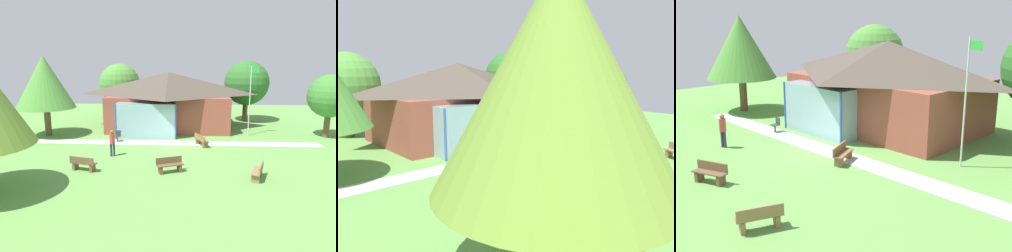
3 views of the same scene
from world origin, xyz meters
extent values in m
plane|color=#609947|center=(0.00, 0.00, 0.00)|extent=(44.00, 44.00, 0.00)
cube|color=brown|center=(-0.84, 6.47, 1.54)|extent=(10.52, 6.79, 3.08)
pyramid|color=#4C4238|center=(-0.84, 6.47, 4.08)|extent=(11.52, 7.79, 2.00)
cube|color=#8CB2BF|center=(-2.41, 2.48, 1.39)|extent=(4.73, 1.20, 2.77)
cylinder|color=#3359B2|center=(-4.78, 1.88, 1.39)|extent=(0.12, 0.12, 2.77)
cylinder|color=#3359B2|center=(-0.05, 1.88, 1.39)|extent=(0.12, 0.12, 2.77)
cube|color=#ADADA8|center=(0.00, 0.73, 0.01)|extent=(21.35, 1.34, 0.03)
cylinder|color=silver|center=(5.93, 3.51, 2.85)|extent=(0.08, 0.08, 5.69)
cube|color=green|center=(6.23, 3.51, 5.34)|extent=(0.60, 0.02, 0.40)
cube|color=brown|center=(1.91, 0.14, 0.45)|extent=(1.01, 1.55, 0.06)
cube|color=brown|center=(1.69, 0.64, 0.20)|extent=(0.43, 0.31, 0.39)
cube|color=brown|center=(2.14, -0.37, 0.20)|extent=(0.43, 0.31, 0.39)
cube|color=brown|center=(1.74, 0.06, 0.66)|extent=(0.66, 1.40, 0.36)
cube|color=brown|center=(-0.14, -5.36, 0.45)|extent=(1.56, 0.96, 0.06)
cube|color=brown|center=(0.38, -5.16, 0.20)|extent=(0.30, 0.43, 0.39)
cube|color=brown|center=(-0.65, -5.56, 0.20)|extent=(0.30, 0.43, 0.39)
cube|color=brown|center=(-0.21, -5.18, 0.66)|extent=(1.42, 0.61, 0.36)
cube|color=olive|center=(4.42, -6.02, 0.45)|extent=(0.94, 1.56, 0.06)
cube|color=olive|center=(4.23, -6.54, 0.20)|extent=(0.43, 0.29, 0.39)
cube|color=olive|center=(4.62, -5.51, 0.20)|extent=(0.43, 0.29, 0.39)
cube|color=olive|center=(4.60, -6.09, 0.66)|extent=(0.59, 1.42, 0.36)
cube|color=#33383D|center=(-4.44, 0.87, 0.44)|extent=(0.48, 0.48, 0.04)
cube|color=#33383D|center=(-4.42, 1.07, 0.66)|extent=(0.44, 0.08, 0.40)
cylinder|color=#4C4C51|center=(-4.44, 0.87, 0.21)|extent=(0.10, 0.10, 0.42)
cylinder|color=#4C4C51|center=(-4.44, 0.87, 0.01)|extent=(0.36, 0.36, 0.02)
cylinder|color=#2D3347|center=(-4.06, -2.65, 0.42)|extent=(0.14, 0.14, 0.85)
cylinder|color=#2D3347|center=(-3.89, -2.59, 0.42)|extent=(0.14, 0.14, 0.85)
cylinder|color=#BF3F3F|center=(-3.98, -2.62, 1.18)|extent=(0.34, 0.34, 0.65)
sphere|color=#846047|center=(-3.98, -2.62, 1.62)|extent=(0.24, 0.24, 0.24)
cylinder|color=brown|center=(-10.59, 2.61, 1.15)|extent=(0.51, 0.51, 2.31)
cone|color=#4C8C38|center=(-10.59, 2.61, 4.42)|extent=(4.68, 4.68, 4.21)
cylinder|color=brown|center=(-6.45, 11.67, 0.98)|extent=(0.50, 0.50, 1.96)
sphere|color=#4C8C38|center=(-6.45, 11.67, 3.63)|extent=(4.45, 4.45, 4.45)
camera|label=1|loc=(0.59, -20.80, 5.93)|focal=31.77mm
camera|label=2|loc=(-13.79, -12.96, 4.88)|focal=36.32mm
camera|label=3|loc=(14.79, -12.47, 6.59)|focal=44.65mm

